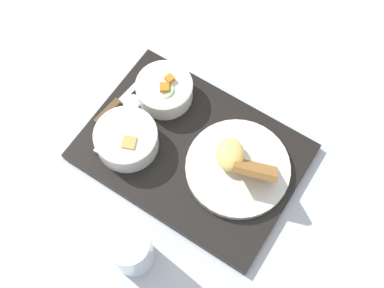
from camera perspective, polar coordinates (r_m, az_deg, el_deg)
ground_plane at (r=0.97m, az=0.00°, el=-1.09°), size 4.00×4.00×0.00m
serving_tray at (r=0.97m, az=0.00°, el=-0.91°), size 0.43×0.30×0.02m
bowl_salad at (r=0.99m, az=-3.27°, el=6.48°), size 0.12×0.12×0.06m
bowl_soup at (r=0.95m, az=-7.77°, el=0.63°), size 0.13×0.13×0.05m
plate_main at (r=0.94m, az=5.49°, el=-2.61°), size 0.20×0.20×0.07m
knife at (r=1.01m, az=-9.23°, el=4.45°), size 0.03×0.18×0.01m
spoon at (r=1.00m, az=-8.17°, el=3.52°), size 0.04×0.15×0.01m
glass_water at (r=0.87m, az=-7.09°, el=-12.53°), size 0.07×0.07×0.12m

